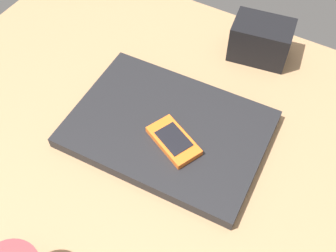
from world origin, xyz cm
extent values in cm
cube|color=#9E7751|center=(0.00, 0.00, 1.50)|extent=(120.00, 80.00, 3.00)
cube|color=black|center=(9.09, -2.86, 4.14)|extent=(35.83, 26.32, 2.28)
cube|color=orange|center=(6.34, 0.50, 5.86)|extent=(11.00, 8.76, 1.16)
cube|color=black|center=(6.34, 0.50, 6.51)|extent=(7.17, 6.18, 0.14)
cube|color=black|center=(2.64, -30.09, 7.11)|extent=(13.07, 9.88, 8.23)
camera|label=1|loc=(-12.55, 35.04, 63.63)|focal=43.49mm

